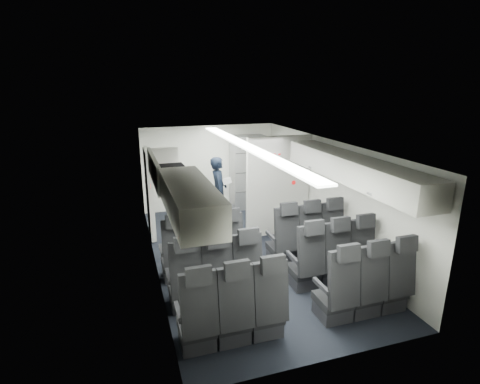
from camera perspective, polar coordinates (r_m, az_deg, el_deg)
cabin_shell at (r=6.90m, az=1.01°, el=-1.11°), size 3.41×6.01×2.16m
seat_row_front at (r=6.70m, az=2.46°, el=-8.32°), size 3.33×0.56×1.24m
seat_row_mid at (r=5.95m, az=5.51°, el=-11.77°), size 3.33×0.56×1.24m
seat_row_rear at (r=5.25m, az=9.51°, el=-16.11°), size 3.33×0.56×1.24m
overhead_bin_left_rear at (r=4.50m, az=-7.68°, el=-1.18°), size 0.53×1.80×0.40m
overhead_bin_left_front_open at (r=6.19m, az=-10.95°, el=2.41°), size 0.64×1.70×0.72m
overhead_bin_right_rear at (r=5.67m, az=21.38°, el=1.52°), size 0.53×1.80×0.40m
overhead_bin_right_front at (r=7.07m, az=12.56°, el=5.08°), size 0.53×1.70×0.40m
bulkhead_partition at (r=7.97m, az=5.84°, el=0.88°), size 1.40×0.15×2.13m
galley_unit at (r=9.73m, az=1.16°, el=3.07°), size 0.85×0.52×1.90m
boarding_door at (r=8.12m, az=-13.63°, el=-0.12°), size 0.12×1.27×1.86m
flight_attendant at (r=8.63m, az=-3.28°, el=0.19°), size 0.50×0.65×1.58m
carry_on_bag at (r=6.23m, az=-10.56°, el=2.92°), size 0.44×0.32×0.26m
papers at (r=8.57m, az=-1.99°, el=1.69°), size 0.20×0.03×0.14m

